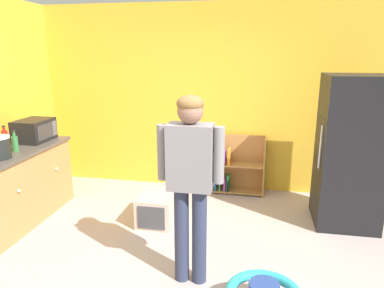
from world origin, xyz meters
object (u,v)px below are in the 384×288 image
(bookshelf, at_px, (233,168))
(pet_carrier, at_px, (158,208))
(standing_person, at_px, (190,173))
(refrigerator, at_px, (350,152))
(microwave, at_px, (34,130))
(green_glass_bottle, at_px, (15,143))
(ketchup_bottle, at_px, (5,137))

(bookshelf, relative_size, pet_carrier, 1.54)
(bookshelf, relative_size, standing_person, 0.50)
(refrigerator, relative_size, pet_carrier, 3.22)
(microwave, distance_m, green_glass_bottle, 0.51)
(microwave, relative_size, green_glass_bottle, 1.95)
(refrigerator, height_order, bookshelf, refrigerator)
(standing_person, bearing_deg, microwave, 151.74)
(ketchup_bottle, bearing_deg, pet_carrier, 2.20)
(microwave, height_order, green_glass_bottle, microwave)
(refrigerator, xyz_separation_m, ketchup_bottle, (-4.14, -0.48, 0.11))
(ketchup_bottle, bearing_deg, refrigerator, 6.63)
(bookshelf, distance_m, ketchup_bottle, 3.06)
(green_glass_bottle, xyz_separation_m, ketchup_bottle, (-0.31, 0.23, 0.00))
(bookshelf, relative_size, microwave, 1.77)
(bookshelf, distance_m, standing_person, 2.29)
(bookshelf, xyz_separation_m, microwave, (-2.51, -0.95, 0.67))
(standing_person, distance_m, microwave, 2.60)
(refrigerator, height_order, green_glass_bottle, refrigerator)
(bookshelf, xyz_separation_m, pet_carrier, (-0.82, -1.14, -0.19))
(pet_carrier, height_order, green_glass_bottle, green_glass_bottle)
(microwave, xyz_separation_m, ketchup_bottle, (-0.23, -0.26, -0.04))
(pet_carrier, height_order, microwave, microwave)
(standing_person, height_order, microwave, standing_person)
(bookshelf, height_order, green_glass_bottle, green_glass_bottle)
(pet_carrier, xyz_separation_m, green_glass_bottle, (-1.60, -0.31, 0.82))
(refrigerator, xyz_separation_m, microwave, (-3.91, -0.22, 0.15))
(standing_person, bearing_deg, bookshelf, 84.26)
(microwave, bearing_deg, standing_person, -28.26)
(refrigerator, relative_size, green_glass_bottle, 7.24)
(standing_person, relative_size, ketchup_bottle, 6.87)
(bookshelf, xyz_separation_m, ketchup_bottle, (-2.74, -1.21, 0.63))
(refrigerator, bearing_deg, green_glass_bottle, -169.41)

